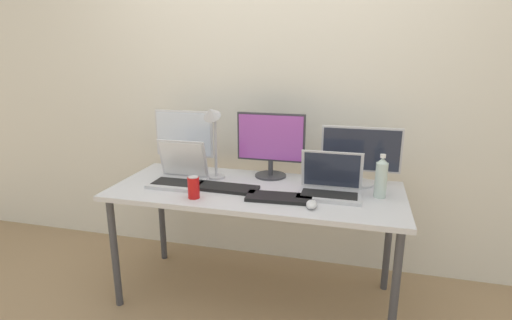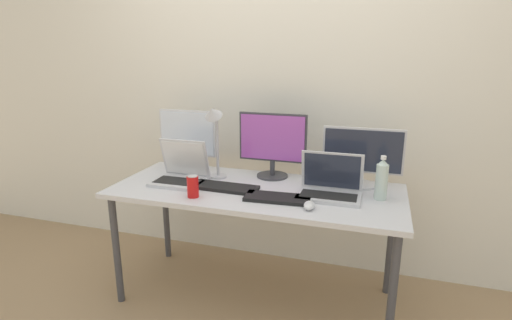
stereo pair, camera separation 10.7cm
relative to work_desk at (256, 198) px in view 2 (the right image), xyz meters
The scene contains 14 objects.
ground_plane 0.68m from the work_desk, ahead, with size 16.00×16.00×0.00m, color #9E7F5B.
wall_back 0.86m from the work_desk, 90.00° to the left, with size 7.00×0.08×2.60m, color silver.
work_desk is the anchor object (origin of this frame).
monitor_left 0.69m from the work_desk, 156.02° to the left, with size 0.41×0.18×0.42m.
monitor_center 0.39m from the work_desk, 83.26° to the left, with size 0.44×0.20×0.42m.
monitor_right 0.70m from the work_desk, 22.48° to the left, with size 0.48×0.19×0.36m.
laptop_silver 0.51m from the work_desk, behind, with size 0.32×0.26×0.27m.
laptop_secondary 0.45m from the work_desk, ahead, with size 0.35×0.23×0.25m.
keyboard_main 0.20m from the work_desk, 162.36° to the right, with size 0.40×0.15×0.02m, color black.
keyboard_aux 0.23m from the work_desk, 39.14° to the right, with size 0.37×0.15×0.02m, color black.
mouse_by_keyboard 0.43m from the work_desk, 30.88° to the right, with size 0.06×0.10×0.04m, color silver.
water_bottle 0.74m from the work_desk, ahead, with size 0.07×0.07×0.25m.
soda_can_near_keyboard 0.40m from the work_desk, 141.68° to the right, with size 0.07×0.07×0.13m.
desk_lamp 0.51m from the work_desk, 162.02° to the left, with size 0.11×0.18×0.49m.
Camera 2 is at (0.68, -2.17, 1.55)m, focal length 28.00 mm.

